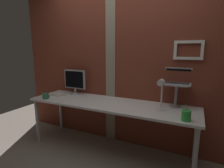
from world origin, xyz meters
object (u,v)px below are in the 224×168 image
Objects in this scene: laptop at (177,79)px; coffee_mug at (46,96)px; pen_cup at (186,115)px; monitor at (75,81)px; desk_lamp at (161,91)px.

coffee_mug is (-1.82, -0.50, -0.31)m from laptop.
pen_cup is (0.15, -0.50, -0.29)m from laptop.
laptop is (1.60, 0.07, 0.12)m from monitor.
coffee_mug is (-1.98, -0.00, -0.02)m from pen_cup.
laptop is 2.60× the size of coffee_mug.
monitor is 1.48m from desk_lamp.
monitor is at bearing 166.06° from pen_cup.
laptop is at bearing 15.46° from coffee_mug.
pen_cup is 1.98m from coffee_mug.
desk_lamp is at bearing -10.13° from monitor.
monitor is at bearing -177.54° from laptop.
pen_cup is at bearing -72.97° from laptop.
monitor is 3.10× the size of coffee_mug.
coffee_mug is (-0.22, -0.44, -0.19)m from monitor.
laptop is 0.86× the size of desk_lamp.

